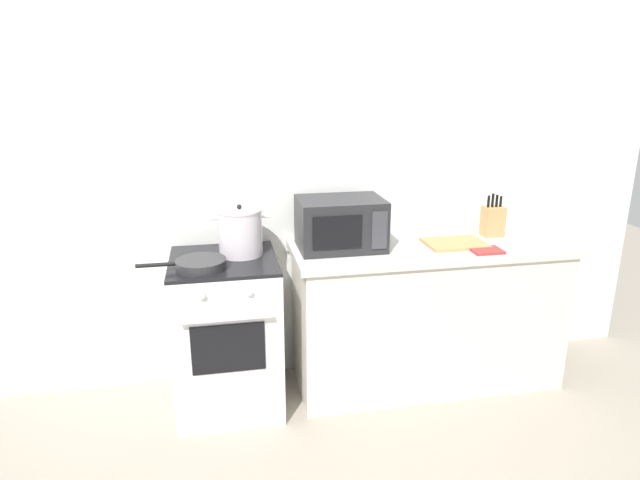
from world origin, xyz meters
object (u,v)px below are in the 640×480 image
stock_pot (240,232)px  knife_block (493,221)px  microwave (340,224)px  cutting_board (455,243)px  stove (227,333)px  oven_mitt (486,250)px  frying_pan (200,264)px

stock_pot → knife_block: stock_pot is taller
microwave → cutting_board: (0.70, -0.08, -0.14)m
knife_block → stock_pot: bearing=-177.4°
stove → stock_pot: (0.11, 0.07, 0.59)m
cutting_board → oven_mitt: 0.20m
oven_mitt → stock_pot: bearing=170.9°
frying_pan → cutting_board: size_ratio=1.31×
stock_pot → frying_pan: size_ratio=0.72×
stove → cutting_board: cutting_board is taller
stock_pot → oven_mitt: (1.41, -0.23, -0.13)m
frying_pan → knife_block: knife_block is taller
frying_pan → knife_block: size_ratio=1.70×
stove → oven_mitt: size_ratio=5.11×
frying_pan → knife_block: 1.85m
microwave → oven_mitt: 0.87m
microwave → cutting_board: bearing=-6.4°
microwave → cutting_board: 0.72m
stock_pot → frying_pan: (-0.23, -0.20, -0.11)m
stock_pot → cutting_board: bearing=-3.0°
stove → stock_pot: stock_pot is taller
stove → cutting_board: size_ratio=2.56×
frying_pan → cutting_board: frying_pan is taller
stove → knife_block: size_ratio=3.33×
stove → stock_pot: size_ratio=2.72×
frying_pan → cutting_board: 1.52m
stock_pot → oven_mitt: 1.43m
stock_pot → microwave: 0.59m
knife_block → oven_mitt: bearing=-122.5°
stock_pot → oven_mitt: size_ratio=1.88×
cutting_board → oven_mitt: bearing=-52.2°
cutting_board → stock_pot: bearing=177.0°
stove → oven_mitt: bearing=-6.0°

